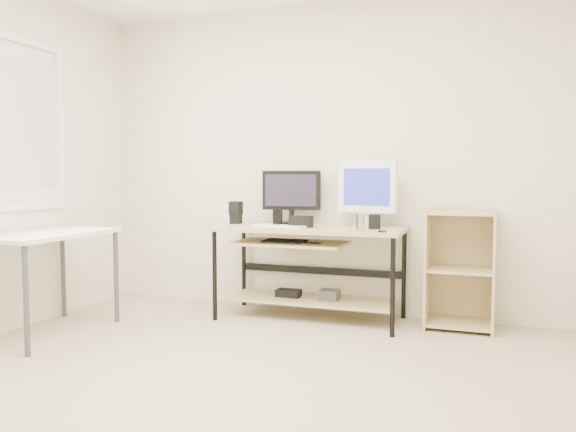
% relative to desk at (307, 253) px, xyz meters
% --- Properties ---
extents(room, '(4.01, 4.01, 2.62)m').
position_rel_desk_xyz_m(room, '(-0.11, -1.62, 0.78)').
color(room, '#BAAB8F').
rests_on(room, ground).
extents(desk, '(1.50, 0.65, 0.75)m').
position_rel_desk_xyz_m(desk, '(0.00, 0.00, 0.00)').
color(desk, tan).
rests_on(desk, ground).
extents(side_table, '(0.60, 1.00, 0.75)m').
position_rel_desk_xyz_m(side_table, '(-1.65, -1.06, 0.13)').
color(side_table, white).
rests_on(side_table, ground).
extents(shelf_unit, '(0.50, 0.40, 0.90)m').
position_rel_desk_xyz_m(shelf_unit, '(1.18, 0.16, -0.09)').
color(shelf_unit, tan).
rests_on(shelf_unit, ground).
extents(black_monitor, '(0.49, 0.21, 0.45)m').
position_rel_desk_xyz_m(black_monitor, '(-0.20, 0.19, 0.47)').
color(black_monitor, black).
rests_on(black_monitor, desk).
extents(white_imac, '(0.49, 0.16, 0.53)m').
position_rel_desk_xyz_m(white_imac, '(0.45, 0.18, 0.52)').
color(white_imac, silver).
rests_on(white_imac, desk).
extents(keyboard, '(0.47, 0.24, 0.02)m').
position_rel_desk_xyz_m(keyboard, '(-0.20, -0.09, 0.22)').
color(keyboard, white).
rests_on(keyboard, desk).
extents(mouse, '(0.11, 0.14, 0.04)m').
position_rel_desk_xyz_m(mouse, '(-0.03, -0.01, 0.23)').
color(mouse, '#AAAAAF').
rests_on(mouse, desk).
extents(center_speaker, '(0.19, 0.09, 0.09)m').
position_rel_desk_xyz_m(center_speaker, '(-0.04, -0.05, 0.26)').
color(center_speaker, black).
rests_on(center_speaker, desk).
extents(speaker_left, '(0.10, 0.10, 0.19)m').
position_rel_desk_xyz_m(speaker_left, '(-0.67, 0.08, 0.31)').
color(speaker_left, black).
rests_on(speaker_left, desk).
extents(speaker_right, '(0.11, 0.11, 0.11)m').
position_rel_desk_xyz_m(speaker_right, '(0.54, 0.01, 0.27)').
color(speaker_right, black).
rests_on(speaker_right, desk).
extents(audio_controller, '(0.07, 0.05, 0.14)m').
position_rel_desk_xyz_m(audio_controller, '(-0.25, -0.01, 0.28)').
color(audio_controller, black).
rests_on(audio_controller, desk).
extents(volume_puck, '(0.06, 0.06, 0.03)m').
position_rel_desk_xyz_m(volume_puck, '(-0.24, -0.02, 0.22)').
color(volume_puck, black).
rests_on(volume_puck, desk).
extents(smartphone, '(0.07, 0.11, 0.01)m').
position_rel_desk_xyz_m(smartphone, '(0.64, -0.21, 0.22)').
color(smartphone, black).
rests_on(smartphone, desk).
extents(coaster, '(0.10, 0.10, 0.01)m').
position_rel_desk_xyz_m(coaster, '(0.47, -0.18, 0.21)').
color(coaster, '#AB7F4D').
rests_on(coaster, desk).
extents(drinking_glass, '(0.08, 0.08, 0.12)m').
position_rel_desk_xyz_m(drinking_glass, '(0.47, -0.18, 0.28)').
color(drinking_glass, white).
rests_on(drinking_glass, coaster).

